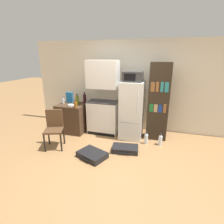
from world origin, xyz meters
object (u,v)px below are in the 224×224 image
(side_table, at_px, (73,117))
(refrigerator, at_px, (132,110))
(bottle_blue_soda, at_px, (67,97))
(bottle_clear_short, at_px, (63,101))
(bowl, at_px, (71,105))
(suitcase_large_flat, at_px, (125,149))
(suitcase_small_flat, at_px, (92,155))
(water_bottle_front, at_px, (146,139))
(kitchen_hutch, at_px, (103,101))
(bookshelf, at_px, (159,102))
(cereal_box, at_px, (70,97))
(bottle_amber_beer, at_px, (76,104))
(bottle_olive_oil, at_px, (77,100))
(chair, at_px, (54,125))
(bottle_wine_dark, at_px, (85,99))
(microwave, at_px, (133,76))
(water_bottle_middle, at_px, (160,140))

(side_table, height_order, refrigerator, refrigerator)
(bottle_blue_soda, bearing_deg, bottle_clear_short, -80.64)
(bowl, distance_m, suitcase_large_flat, 1.86)
(suitcase_small_flat, distance_m, water_bottle_front, 1.41)
(kitchen_hutch, distance_m, bookshelf, 1.45)
(bookshelf, xyz_separation_m, cereal_box, (-2.47, -0.06, -0.03))
(bottle_blue_soda, distance_m, cereal_box, 0.24)
(kitchen_hutch, xyz_separation_m, bottle_amber_beer, (-0.62, -0.40, -0.05))
(bottle_blue_soda, distance_m, suitcase_small_flat, 2.19)
(bottle_amber_beer, relative_size, bottle_clear_short, 1.01)
(bottle_olive_oil, relative_size, suitcase_small_flat, 0.40)
(cereal_box, bearing_deg, chair, -80.96)
(chair, bearing_deg, bookshelf, 5.16)
(bottle_olive_oil, relative_size, bowl, 1.70)
(kitchen_hutch, relative_size, cereal_box, 6.62)
(bottle_wine_dark, height_order, suitcase_small_flat, bottle_wine_dark)
(microwave, height_order, bookshelf, bookshelf)
(kitchen_hutch, height_order, refrigerator, kitchen_hutch)
(bottle_olive_oil, xyz_separation_m, bottle_clear_short, (-0.40, -0.07, -0.04))
(water_bottle_front, distance_m, water_bottle_middle, 0.34)
(bottle_olive_oil, xyz_separation_m, bottle_wine_dark, (0.16, 0.14, 0.01))
(kitchen_hutch, distance_m, bottle_olive_oil, 0.74)
(bottle_blue_soda, xyz_separation_m, bottle_wine_dark, (0.62, -0.11, 0.03))
(bottle_amber_beer, bearing_deg, side_table, 132.74)
(chair, bearing_deg, microwave, 10.12)
(bowl, height_order, cereal_box, cereal_box)
(suitcase_small_flat, xyz_separation_m, water_bottle_middle, (1.38, 0.98, 0.06))
(bowl, bearing_deg, bottle_olive_oil, 77.27)
(bookshelf, xyz_separation_m, bottle_blue_soda, (-2.64, 0.10, -0.07))
(bottle_amber_beer, xyz_separation_m, suitcase_large_flat, (1.44, -0.46, -0.82))
(bottle_blue_soda, bearing_deg, water_bottle_middle, -10.03)
(microwave, height_order, bowl, microwave)
(refrigerator, distance_m, chair, 1.94)
(bottle_amber_beer, bearing_deg, bookshelf, 12.71)
(side_table, relative_size, chair, 0.89)
(bottle_amber_beer, bearing_deg, bottle_clear_short, 153.64)
(microwave, xyz_separation_m, bookshelf, (0.65, 0.14, -0.63))
(bottle_olive_oil, xyz_separation_m, water_bottle_front, (1.97, -0.28, -0.79))
(kitchen_hutch, distance_m, bottle_blue_soda, 1.20)
(bottle_wine_dark, distance_m, water_bottle_front, 2.02)
(bottle_wine_dark, xyz_separation_m, water_bottle_middle, (2.15, -0.38, -0.81))
(cereal_box, relative_size, water_bottle_front, 0.97)
(bowl, bearing_deg, microwave, 9.17)
(bookshelf, relative_size, chair, 2.18)
(side_table, relative_size, bottle_clear_short, 4.26)
(suitcase_small_flat, bearing_deg, bottle_olive_oil, 149.55)
(microwave, distance_m, bottle_amber_beer, 1.63)
(refrigerator, xyz_separation_m, bowl, (-1.59, -0.26, 0.08))
(refrigerator, xyz_separation_m, chair, (-1.65, -1.01, -0.21))
(chair, height_order, water_bottle_middle, chair)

